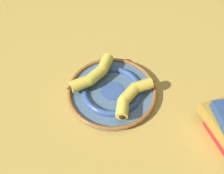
% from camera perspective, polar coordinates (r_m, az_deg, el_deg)
% --- Properties ---
extents(ground_plane, '(2.80, 2.80, 0.00)m').
position_cam_1_polar(ground_plane, '(0.73, -0.73, -4.50)').
color(ground_plane, gold).
extents(decorative_bowl, '(0.30, 0.30, 0.03)m').
position_cam_1_polar(decorative_bowl, '(0.74, -0.00, -1.01)').
color(decorative_bowl, slate).
rests_on(decorative_bowl, ground_plane).
extents(banana_a, '(0.21, 0.08, 0.04)m').
position_cam_1_polar(banana_a, '(0.74, -4.84, 3.23)').
color(banana_a, yellow).
rests_on(banana_a, decorative_bowl).
extents(banana_b, '(0.19, 0.09, 0.04)m').
position_cam_1_polar(banana_b, '(0.69, 5.43, -1.96)').
color(banana_b, yellow).
rests_on(banana_b, decorative_bowl).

